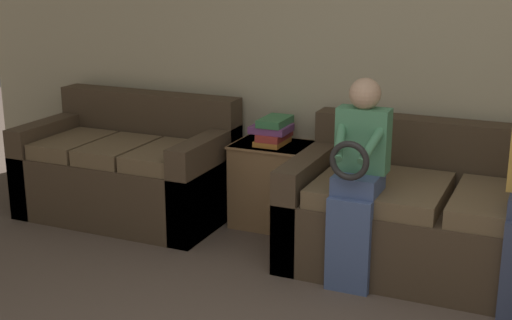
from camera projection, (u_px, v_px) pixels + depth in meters
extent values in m
cube|color=#BCB293|center=(445.00, 53.00, 4.65)|extent=(7.57, 0.06, 2.55)
cube|color=#473828|center=(449.00, 237.00, 4.36)|extent=(1.96, 0.99, 0.45)
cube|color=#473828|center=(464.00, 154.00, 4.59)|extent=(1.96, 0.20, 0.41)
cube|color=#473828|center=(310.00, 202.00, 4.68)|extent=(0.16, 0.99, 0.66)
cube|color=brown|center=(381.00, 190.00, 4.36)|extent=(0.77, 0.75, 0.11)
cube|color=#473828|center=(128.00, 185.00, 5.32)|extent=(1.50, 0.87, 0.47)
cube|color=#473828|center=(149.00, 118.00, 5.50)|extent=(1.50, 0.20, 0.41)
cube|color=#473828|center=(55.00, 162.00, 5.56)|extent=(0.16, 0.87, 0.68)
cube|color=#473828|center=(207.00, 183.00, 5.04)|extent=(0.16, 0.87, 0.68)
cube|color=brown|center=(74.00, 145.00, 5.31)|extent=(0.37, 0.63, 0.11)
cube|color=brown|center=(118.00, 151.00, 5.16)|extent=(0.37, 0.63, 0.11)
cube|color=brown|center=(165.00, 156.00, 5.00)|extent=(0.37, 0.63, 0.11)
cube|color=#475B8E|center=(349.00, 245.00, 4.10)|extent=(0.26, 0.10, 0.56)
cube|color=#475B8E|center=(358.00, 183.00, 4.13)|extent=(0.26, 0.28, 0.11)
cube|color=#4C8E66|center=(363.00, 140.00, 4.13)|extent=(0.30, 0.14, 0.37)
sphere|color=tan|center=(365.00, 94.00, 4.05)|extent=(0.18, 0.18, 0.18)
torus|color=black|center=(349.00, 161.00, 3.90)|extent=(0.23, 0.04, 0.23)
cylinder|color=#4C8E66|center=(340.00, 139.00, 4.04)|extent=(0.12, 0.31, 0.21)
cylinder|color=#4C8E66|center=(374.00, 142.00, 3.96)|extent=(0.12, 0.31, 0.21)
cube|color=olive|center=(272.00, 185.00, 5.12)|extent=(0.52, 0.41, 0.61)
cube|color=#9A724A|center=(272.00, 145.00, 5.03)|extent=(0.54, 0.43, 0.02)
cube|color=orange|center=(272.00, 142.00, 5.02)|extent=(0.19, 0.27, 0.04)
cube|color=#BC3833|center=(274.00, 135.00, 5.01)|extent=(0.17, 0.30, 0.05)
cube|color=#7A4284|center=(271.00, 129.00, 4.99)|extent=(0.26, 0.23, 0.05)
cube|color=#3D8451|center=(275.00, 121.00, 4.99)|extent=(0.17, 0.30, 0.05)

